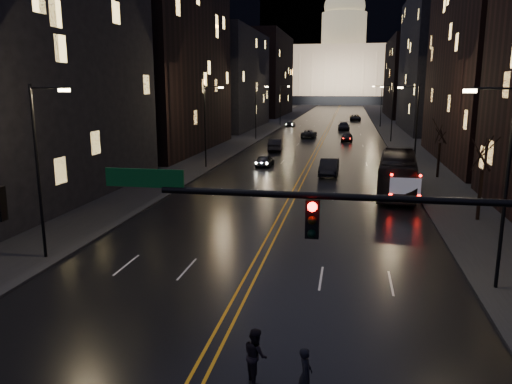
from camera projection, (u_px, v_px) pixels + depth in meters
The scene contains 34 objects.
road at pixel (334, 118), 139.48m from camera, with size 20.00×320.00×0.02m, color black.
sidewalk_left at pixel (284, 117), 141.96m from camera, with size 8.00×320.00×0.16m, color black.
sidewalk_right at pixel (385, 118), 136.96m from camera, with size 8.00×320.00×0.16m, color black.
center_line at pixel (334, 118), 139.47m from camera, with size 0.62×320.00×0.01m, color orange.
building_left_near at pixel (6, 57), 37.09m from camera, with size 12.00×28.00×22.00m, color black.
building_left_mid at pixel (161, 47), 67.23m from camera, with size 12.00×30.00×28.00m, color black.
building_left_far at pixel (228, 80), 104.60m from camera, with size 12.00×34.00×20.00m, color black.
building_left_dist at pixel (266, 75), 150.33m from camera, with size 12.00×40.00×24.00m, color black.
building_right_mid at pixel (439, 64), 96.47m from camera, with size 12.00×34.00×26.00m, color black.
building_right_dist at pixel (410, 78), 143.04m from camera, with size 12.00×40.00×22.00m, color black.
mountain_ridge at pixel (404, 6), 359.08m from camera, with size 520.00×60.00×130.00m, color black.
capitol at pixel (342, 69), 251.25m from camera, with size 90.00×50.00×58.50m.
traffic_signal at pixel (409, 243), 12.37m from camera, with size 17.29×0.45×7.00m.
streetlamp_right_near at pixel (503, 178), 21.11m from camera, with size 2.13×0.25×9.00m.
streetlamp_left_near at pixel (41, 164), 24.97m from camera, with size 2.13×0.25×9.00m.
streetlamp_right_mid at pixel (415, 125), 49.96m from camera, with size 2.13×0.25×9.00m.
streetlamp_left_mid at pixel (207, 122), 53.82m from camera, with size 2.13×0.25×9.00m.
streetlamp_right_far at pixel (391, 110), 78.80m from camera, with size 2.13×0.25×9.00m.
streetlamp_left_far at pixel (257, 109), 82.66m from camera, with size 2.13×0.25×9.00m.
streetlamp_right_dist at pixel (380, 104), 107.64m from camera, with size 2.13×0.25×9.00m.
streetlamp_left_dist at pixel (281, 103), 111.50m from camera, with size 2.13×0.25×9.00m.
tree_right_mid at pixel (483, 155), 32.38m from camera, with size 2.40×2.40×6.65m.
tree_right_far at pixel (441, 132), 47.76m from camera, with size 2.40×2.40×6.65m.
bus at pixel (398, 174), 41.80m from camera, with size 2.84×12.12×3.38m, color black.
oncoming_car_a at pixel (265, 160), 55.89m from camera, with size 1.63×4.06×1.38m, color black.
oncoming_car_b at pixel (275, 145), 69.16m from camera, with size 1.77×5.09×1.68m, color black.
oncoming_car_c at pixel (309, 133), 87.11m from camera, with size 2.32×5.03×1.40m, color black.
oncoming_car_d at pixel (290, 124), 109.23m from camera, with size 1.83×4.50×1.31m, color black.
receding_car_a at pixel (329, 167), 50.34m from camera, with size 1.78×5.10×1.68m, color black.
receding_car_b at pixel (347, 137), 80.47m from camera, with size 1.78×4.42×1.51m, color black.
receding_car_c at pixel (344, 126), 100.70m from camera, with size 2.29×5.64×1.64m, color black.
receding_car_d at pixel (355, 118), 128.19m from camera, with size 2.62×5.68×1.58m, color black.
pedestrian_a at pixel (306, 374), 14.27m from camera, with size 0.60×0.39×1.64m, color black.
pedestrian_b at pixel (256, 355), 15.23m from camera, with size 0.84×0.46×1.73m, color black.
Camera 1 is at (4.32, -12.33, 8.92)m, focal length 35.00 mm.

